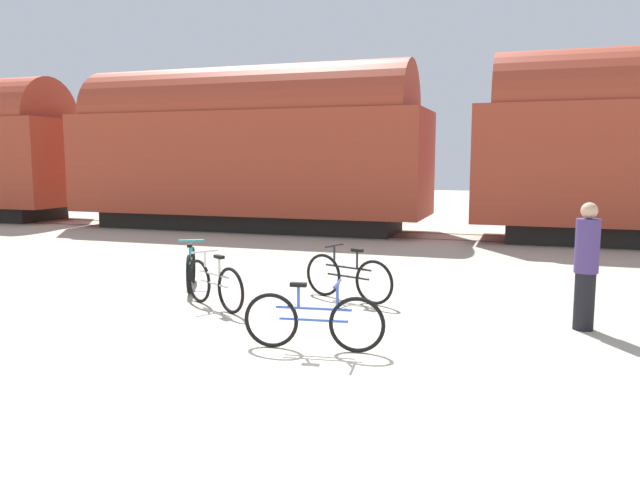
# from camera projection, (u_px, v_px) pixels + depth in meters

# --- Properties ---
(ground_plane) EXTENTS (80.00, 80.00, 0.00)m
(ground_plane) POSITION_uv_depth(u_px,v_px,m) (307.00, 371.00, 6.82)
(ground_plane) COLOR #B2A893
(freight_train) EXTENTS (51.23, 3.14, 5.24)m
(freight_train) POSITION_uv_depth(u_px,v_px,m) (451.00, 144.00, 18.14)
(freight_train) COLOR black
(freight_train) RESTS_ON ground_plane
(rail_near) EXTENTS (63.23, 0.07, 0.01)m
(rail_near) POSITION_uv_depth(u_px,v_px,m) (446.00, 240.00, 17.81)
(rail_near) COLOR #4C4238
(rail_near) RESTS_ON ground_plane
(rail_far) EXTENTS (63.23, 0.07, 0.01)m
(rail_far) POSITION_uv_depth(u_px,v_px,m) (452.00, 234.00, 19.16)
(rail_far) COLOR #4C4238
(rail_far) RESTS_ON ground_plane
(bicycle_black) EXTENTS (1.66, 0.65, 0.89)m
(bicycle_black) POSITION_uv_depth(u_px,v_px,m) (348.00, 277.00, 10.18)
(bicycle_black) COLOR black
(bicycle_black) RESTS_ON ground_plane
(bicycle_blue) EXTENTS (1.73, 0.46, 0.85)m
(bicycle_blue) POSITION_uv_depth(u_px,v_px,m) (314.00, 321.00, 7.52)
(bicycle_blue) COLOR black
(bicycle_blue) RESTS_ON ground_plane
(bicycle_silver) EXTENTS (1.44, 0.89, 0.87)m
(bicycle_silver) POSITION_uv_depth(u_px,v_px,m) (214.00, 284.00, 9.66)
(bicycle_silver) COLOR black
(bicycle_silver) RESTS_ON ground_plane
(bicycle_teal) EXTENTS (0.79, 1.53, 0.84)m
(bicycle_teal) POSITION_uv_depth(u_px,v_px,m) (191.00, 268.00, 11.15)
(bicycle_teal) COLOR black
(bicycle_teal) RESTS_ON ground_plane
(person_in_purple) EXTENTS (0.31, 0.31, 1.73)m
(person_in_purple) POSITION_uv_depth(u_px,v_px,m) (586.00, 266.00, 8.36)
(person_in_purple) COLOR black
(person_in_purple) RESTS_ON ground_plane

